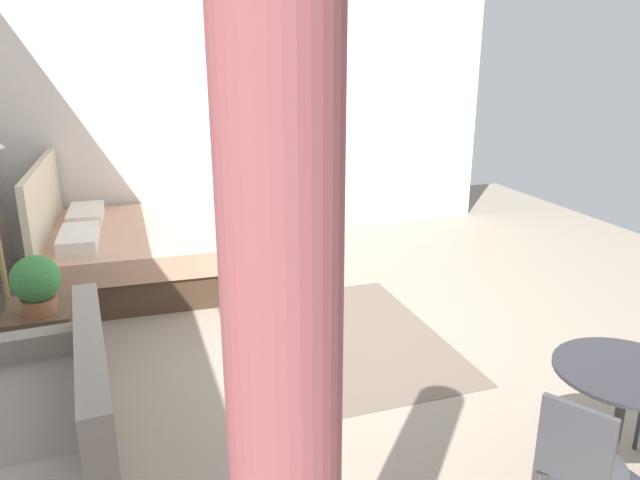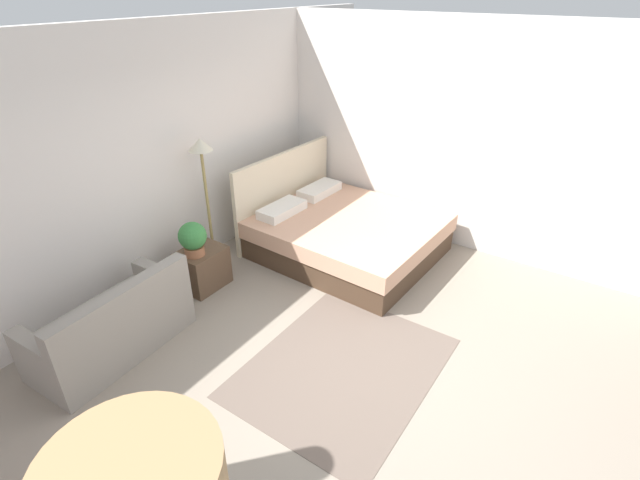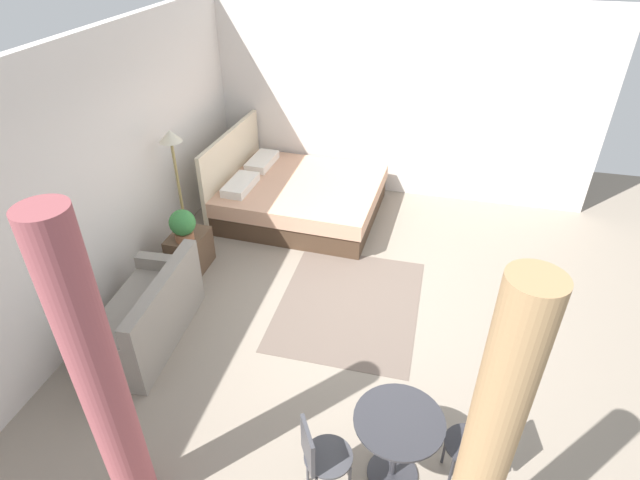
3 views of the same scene
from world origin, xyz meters
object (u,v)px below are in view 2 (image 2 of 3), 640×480
Objects in this scene: floor_lamp at (203,171)px; nightstand at (203,268)px; bed at (343,232)px; potted_plant at (193,238)px; couch at (113,327)px.

nightstand is at bearing -148.66° from floor_lamp.
bed reaches higher than potted_plant.
nightstand is (1.28, 0.14, -0.04)m from couch.
floor_lamp is at bearing 28.23° from potted_plant.
couch is 2.86× the size of nightstand.
bed is 4.31× the size of nightstand.
nightstand is at bearing 6.26° from couch.
nightstand is (-1.63, 0.94, -0.05)m from bed.
potted_plant is at bearing -151.77° from floor_lamp.
potted_plant is 0.82m from floor_lamp.
floor_lamp is (0.52, 0.28, 0.58)m from potted_plant.
potted_plant is (1.18, 0.12, 0.41)m from couch.
bed is 1.38× the size of floor_lamp.
nightstand is 1.33× the size of potted_plant.
floor_lamp is at bearing 31.34° from nightstand.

